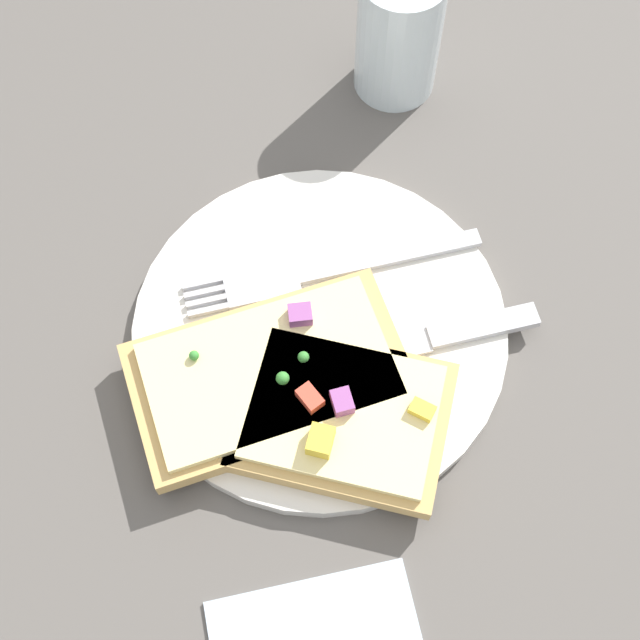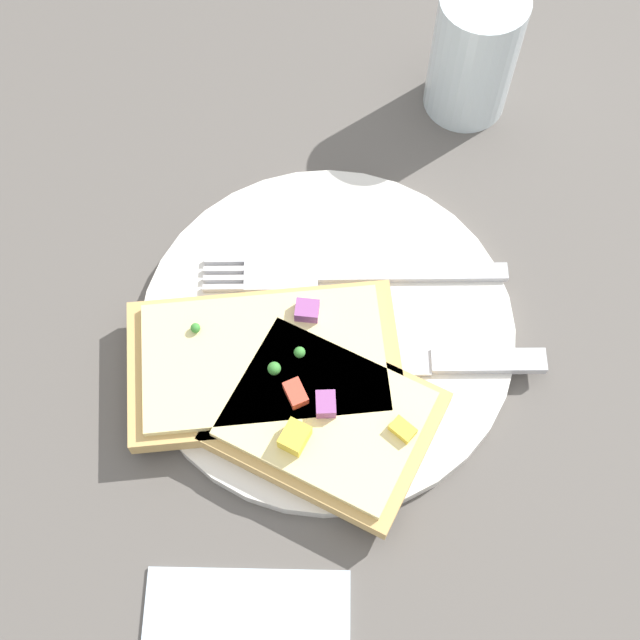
# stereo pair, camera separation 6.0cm
# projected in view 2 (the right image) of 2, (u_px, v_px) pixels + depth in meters

# --- Properties ---
(ground_plane) EXTENTS (4.00, 4.00, 0.00)m
(ground_plane) POSITION_uv_depth(u_px,v_px,m) (320.00, 334.00, 0.62)
(ground_plane) COLOR #56514C
(plate) EXTENTS (0.26, 0.26, 0.01)m
(plate) POSITION_uv_depth(u_px,v_px,m) (320.00, 330.00, 0.61)
(plate) COLOR silver
(plate) RESTS_ON ground
(fork) EXTENTS (0.21, 0.03, 0.01)m
(fork) POSITION_uv_depth(u_px,v_px,m) (331.00, 273.00, 0.62)
(fork) COLOR #B7B7BC
(fork) RESTS_ON plate
(knife) EXTENTS (0.20, 0.02, 0.01)m
(knife) POSITION_uv_depth(u_px,v_px,m) (411.00, 362.00, 0.60)
(knife) COLOR #B7B7BC
(knife) RESTS_ON plate
(pizza_slice_main) EXTENTS (0.19, 0.12, 0.03)m
(pizza_slice_main) POSITION_uv_depth(u_px,v_px,m) (257.00, 362.00, 0.59)
(pizza_slice_main) COLOR tan
(pizza_slice_main) RESTS_ON plate
(pizza_slice_corner) EXTENTS (0.16, 0.15, 0.03)m
(pizza_slice_corner) POSITION_uv_depth(u_px,v_px,m) (323.00, 418.00, 0.57)
(pizza_slice_corner) COLOR tan
(pizza_slice_corner) RESTS_ON plate
(crumb_scatter) EXTENTS (0.02, 0.06, 0.01)m
(crumb_scatter) POSITION_uv_depth(u_px,v_px,m) (323.00, 350.00, 0.60)
(crumb_scatter) COLOR tan
(crumb_scatter) RESTS_ON plate
(drinking_glass) EXTENTS (0.06, 0.06, 0.11)m
(drinking_glass) POSITION_uv_depth(u_px,v_px,m) (467.00, 54.00, 0.66)
(drinking_glass) COLOR silver
(drinking_glass) RESTS_ON ground
(napkin) EXTENTS (0.12, 0.07, 0.01)m
(napkin) POSITION_uv_depth(u_px,v_px,m) (238.00, 632.00, 0.53)
(napkin) COLOR silver
(napkin) RESTS_ON ground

